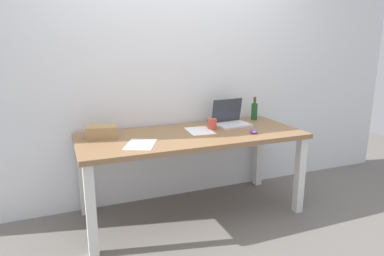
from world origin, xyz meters
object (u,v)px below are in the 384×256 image
at_px(computer_mouse, 254,131).
at_px(coffee_mug, 212,124).
at_px(desk, 192,143).
at_px(cardboard_box, 102,132).
at_px(laptop_right, 231,119).
at_px(beer_bottle, 254,111).

xyz_separation_m(computer_mouse, coffee_mug, (-0.27, 0.27, 0.03)).
xyz_separation_m(desk, cardboard_box, (-0.74, 0.15, 0.14)).
relative_size(desk, cardboard_box, 7.84).
distance_m(laptop_right, beer_bottle, 0.35).
height_order(laptop_right, cardboard_box, laptop_right).
height_order(desk, laptop_right, laptop_right).
bearing_deg(laptop_right, desk, -160.20).
xyz_separation_m(beer_bottle, computer_mouse, (-0.29, -0.46, -0.08)).
distance_m(desk, cardboard_box, 0.77).
bearing_deg(desk, cardboard_box, 168.43).
bearing_deg(coffee_mug, computer_mouse, -45.14).
distance_m(beer_bottle, computer_mouse, 0.55).
relative_size(desk, computer_mouse, 19.32).
distance_m(beer_bottle, coffee_mug, 0.60).
xyz_separation_m(laptop_right, coffee_mug, (-0.23, -0.08, -0.01)).
relative_size(computer_mouse, cardboard_box, 0.41).
relative_size(beer_bottle, coffee_mug, 2.49).
relative_size(laptop_right, beer_bottle, 1.45).
xyz_separation_m(beer_bottle, coffee_mug, (-0.56, -0.19, -0.05)).
bearing_deg(coffee_mug, cardboard_box, 176.10).
bearing_deg(cardboard_box, laptop_right, 0.80).
bearing_deg(beer_bottle, laptop_right, -161.42).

